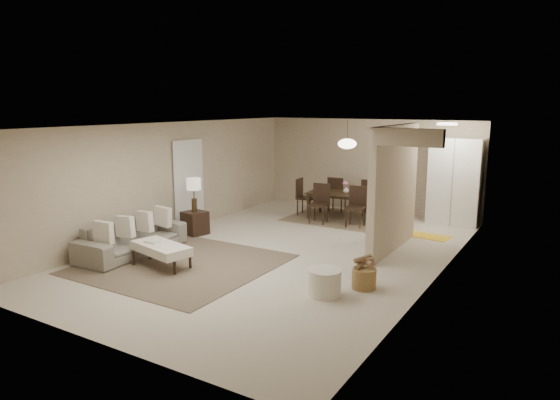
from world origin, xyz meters
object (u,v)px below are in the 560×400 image
Objects in this scene: pantry_cabinet at (455,182)px; dining_table at (346,206)px; wicker_basket at (364,278)px; sofa at (132,238)px; round_pouf at (325,283)px; ottoman_bench at (161,249)px; side_table at (195,223)px.

dining_table is at bearing -160.86° from pantry_cabinet.
sofa is at bearing -172.59° from wicker_basket.
round_pouf is at bearing -96.19° from pantry_cabinet.
dining_table is at bearing 117.25° from wicker_basket.
ottoman_bench is 5.41m from dining_table.
pantry_cabinet is 5.89m from round_pouf.
wicker_basket is (4.58, 0.60, -0.17)m from sofa.
dining_table is at bearing 110.37° from round_pouf.
ottoman_bench is 3.13m from round_pouf.
dining_table is (2.34, 4.96, 0.01)m from sofa.
round_pouf is 5.27m from dining_table.
pantry_cabinet reaches higher than dining_table.
ottoman_bench is 2.49× the size of round_pouf.
pantry_cabinet reaches higher than wicker_basket.
pantry_cabinet is 1.62× the size of ottoman_bench.
ottoman_bench is at bearing -174.22° from round_pouf.
side_table is at bearing 165.20° from wicker_basket.
ottoman_bench is 2.48× the size of side_table.
side_table is 1.00× the size of round_pouf.
ottoman_bench is 3.34× the size of wicker_basket.
pantry_cabinet is at bearing 12.62° from dining_table.
sofa is 1.75× the size of ottoman_bench.
ottoman_bench reaches higher than round_pouf.
round_pouf is (4.17, 0.01, -0.13)m from sofa.
dining_table is (-2.25, 4.36, 0.17)m from wicker_basket.
ottoman_bench is 2.33m from side_table.
side_table is 4.69m from wicker_basket.
dining_table reaches higher than side_table.
pantry_cabinet is 7.57m from sofa.
dining_table is (-2.46, -0.86, -0.71)m from pantry_cabinet.
round_pouf is (3.11, 0.31, -0.14)m from ottoman_bench.
sofa reaches higher than side_table.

